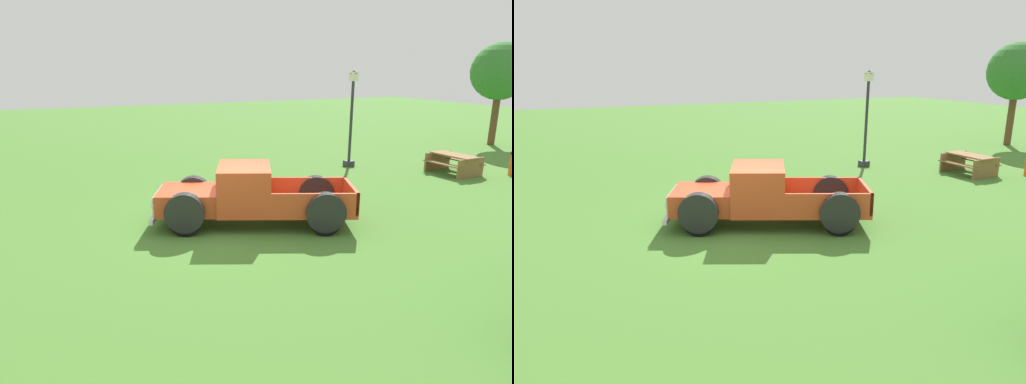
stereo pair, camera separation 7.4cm
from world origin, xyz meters
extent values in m
plane|color=#477A2D|center=(0.00, 0.00, 0.00)|extent=(80.00, 80.00, 0.00)
cube|color=#D14723|center=(-0.81, -0.77, 0.70)|extent=(2.12, 2.11, 0.59)
cube|color=silver|center=(-1.14, -1.52, 0.70)|extent=(1.36, 0.64, 0.49)
sphere|color=silver|center=(-0.54, -1.76, 0.73)|extent=(0.21, 0.21, 0.21)
sphere|color=silver|center=(-1.73, -1.24, 0.73)|extent=(0.21, 0.21, 0.21)
cube|color=#D14723|center=(-0.22, 0.60, 1.02)|extent=(2.18, 1.98, 1.22)
cube|color=#8C9EA8|center=(-0.48, 0.00, 1.28)|extent=(1.42, 0.65, 0.54)
cube|color=#D14723|center=(0.51, 2.26, 0.46)|extent=(2.52, 2.76, 0.11)
cube|color=#D14723|center=(1.28, 1.92, 0.80)|extent=(0.97, 2.08, 0.59)
cube|color=#D14723|center=(-0.27, 2.59, 0.80)|extent=(0.97, 2.08, 0.59)
cube|color=#D14723|center=(0.94, 3.24, 0.80)|extent=(1.66, 0.79, 0.59)
cylinder|color=black|center=(0.01, -1.12, 0.40)|extent=(0.54, 0.83, 0.81)
cylinder|color=#B7B7BC|center=(0.01, -1.13, 0.40)|extent=(0.36, 0.40, 0.32)
cylinder|color=black|center=(0.01, -1.12, 0.61)|extent=(0.68, 1.05, 1.02)
cylinder|color=black|center=(-1.63, -0.41, 0.40)|extent=(0.54, 0.83, 0.81)
cylinder|color=#B7B7BC|center=(-1.64, -0.40, 0.40)|extent=(0.36, 0.40, 0.32)
cylinder|color=black|center=(-1.63, -0.41, 0.61)|extent=(0.68, 1.05, 1.02)
cylinder|color=black|center=(1.43, 2.14, 0.40)|extent=(0.54, 0.83, 0.81)
cylinder|color=#B7B7BC|center=(1.44, 2.14, 0.40)|extent=(0.36, 0.40, 0.32)
cylinder|color=black|center=(1.43, 2.14, 0.61)|extent=(0.68, 1.05, 1.02)
cylinder|color=black|center=(-0.21, 2.86, 0.40)|extent=(0.54, 0.83, 0.81)
cylinder|color=#B7B7BC|center=(-0.22, 2.86, 0.40)|extent=(0.36, 0.40, 0.32)
cylinder|color=black|center=(-0.21, 2.86, 0.61)|extent=(0.68, 1.05, 1.02)
cube|color=silver|center=(-1.16, -1.56, 0.36)|extent=(1.82, 0.87, 0.13)
cube|color=#2D2D33|center=(-5.09, 7.53, 0.12)|extent=(0.36, 0.36, 0.25)
cylinder|color=#2D2D33|center=(-5.09, 7.53, 1.91)|extent=(0.12, 0.12, 3.33)
cube|color=#F2EACC|center=(-5.09, 7.53, 3.76)|extent=(0.28, 0.28, 0.36)
cone|color=#2D2D33|center=(-5.09, 7.53, 3.94)|extent=(0.32, 0.32, 0.14)
cube|color=olive|center=(-2.27, 10.56, 0.75)|extent=(1.84, 0.88, 0.06)
cube|color=olive|center=(-2.24, 9.96, 0.45)|extent=(1.81, 0.36, 0.05)
cube|color=olive|center=(-2.30, 11.16, 0.45)|extent=(1.81, 0.36, 0.05)
cube|color=olive|center=(-3.07, 10.52, 0.38)|extent=(0.14, 1.40, 0.75)
cube|color=olive|center=(-1.47, 10.60, 0.38)|extent=(0.14, 1.40, 0.75)
cylinder|color=brown|center=(-6.46, 17.92, 1.39)|extent=(0.36, 0.36, 2.78)
sphere|color=#33752D|center=(-6.46, 17.92, 3.90)|extent=(2.99, 2.99, 2.99)
camera|label=1|loc=(10.56, -3.91, 4.19)|focal=31.57mm
camera|label=2|loc=(10.59, -3.84, 4.19)|focal=31.57mm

